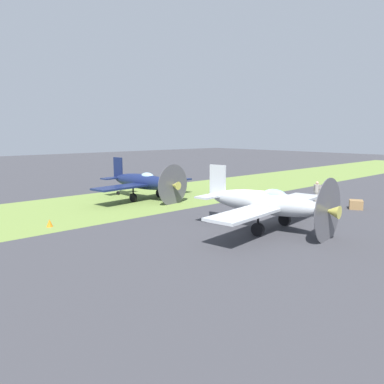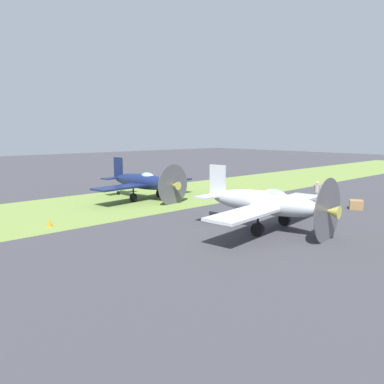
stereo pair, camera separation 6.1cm
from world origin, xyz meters
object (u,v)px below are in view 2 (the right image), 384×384
at_px(ground_crew_mechanic, 322,197).
at_px(ground_crew_chief, 317,192).
at_px(airplane_lead, 267,203).
at_px(airplane_wingman, 144,182).
at_px(supply_crate, 356,205).
at_px(runway_marker_cone, 50,223).

bearing_deg(ground_crew_mechanic, ground_crew_chief, 0.11).
relative_size(airplane_lead, ground_crew_chief, 5.93).
height_order(airplane_wingman, supply_crate, airplane_wingman).
relative_size(ground_crew_chief, supply_crate, 1.92).
distance_m(ground_crew_chief, ground_crew_mechanic, 2.28).
distance_m(airplane_wingman, ground_crew_mechanic, 13.85).
bearing_deg(ground_crew_mechanic, airplane_wingman, 81.13).
distance_m(airplane_lead, airplane_wingman, 12.89).
distance_m(ground_crew_chief, supply_crate, 3.05).
bearing_deg(runway_marker_cone, airplane_wingman, -157.58).
bearing_deg(ground_crew_chief, ground_crew_mechanic, -42.74).
height_order(airplane_lead, ground_crew_chief, airplane_lead).
xyz_separation_m(airplane_wingman, supply_crate, (-8.73, 13.69, -1.12)).
bearing_deg(runway_marker_cone, ground_crew_mechanic, 153.38).
bearing_deg(supply_crate, runway_marker_cone, -28.06).
relative_size(airplane_lead, supply_crate, 11.40).
bearing_deg(airplane_lead, runway_marker_cone, -52.66).
distance_m(ground_crew_mechanic, supply_crate, 2.62).
xyz_separation_m(airplane_lead, supply_crate, (-9.53, 0.82, -1.20)).
distance_m(supply_crate, runway_marker_cone, 20.72).
distance_m(ground_crew_chief, runway_marker_cone, 19.31).
relative_size(airplane_lead, airplane_wingman, 1.06).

